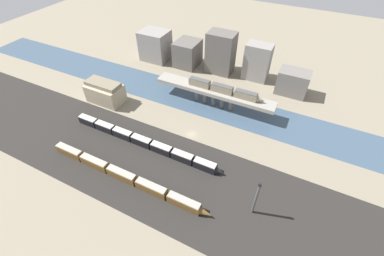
{
  "coord_description": "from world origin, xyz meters",
  "views": [
    {
      "loc": [
        37.11,
        -74.29,
        81.15
      ],
      "look_at": [
        0.0,
        0.5,
        3.56
      ],
      "focal_mm": 24.0,
      "sensor_mm": 36.0,
      "label": 1
    }
  ],
  "objects_px": {
    "warehouse_building": "(105,92)",
    "train_yard_mid": "(144,142)",
    "train_yard_near": "(125,176)",
    "train_on_bridge": "(225,90)",
    "signal_tower": "(256,199)"
  },
  "relations": [
    {
      "from": "train_yard_mid",
      "to": "signal_tower",
      "type": "xyz_separation_m",
      "value": [
        50.94,
        -9.89,
        6.38
      ]
    },
    {
      "from": "train_yard_near",
      "to": "warehouse_building",
      "type": "bearing_deg",
      "value": 137.29
    },
    {
      "from": "train_on_bridge",
      "to": "train_yard_near",
      "type": "height_order",
      "value": "train_on_bridge"
    },
    {
      "from": "train_on_bridge",
      "to": "train_yard_near",
      "type": "distance_m",
      "value": 61.3
    },
    {
      "from": "train_yard_near",
      "to": "signal_tower",
      "type": "xyz_separation_m",
      "value": [
        47.18,
        8.33,
        6.33
      ]
    },
    {
      "from": "train_yard_near",
      "to": "warehouse_building",
      "type": "xyz_separation_m",
      "value": [
        -39.33,
        36.3,
        3.47
      ]
    },
    {
      "from": "train_yard_near",
      "to": "train_yard_mid",
      "type": "bearing_deg",
      "value": 101.67
    },
    {
      "from": "train_yard_near",
      "to": "train_yard_mid",
      "type": "xyz_separation_m",
      "value": [
        -3.76,
        18.22,
        -0.06
      ]
    },
    {
      "from": "train_on_bridge",
      "to": "warehouse_building",
      "type": "height_order",
      "value": "train_on_bridge"
    },
    {
      "from": "warehouse_building",
      "to": "signal_tower",
      "type": "distance_m",
      "value": 90.96
    },
    {
      "from": "train_yard_mid",
      "to": "warehouse_building",
      "type": "distance_m",
      "value": 40.05
    },
    {
      "from": "train_yard_mid",
      "to": "warehouse_building",
      "type": "bearing_deg",
      "value": 153.06
    },
    {
      "from": "warehouse_building",
      "to": "train_yard_mid",
      "type": "bearing_deg",
      "value": -26.94
    },
    {
      "from": "train_yard_near",
      "to": "train_yard_mid",
      "type": "distance_m",
      "value": 18.61
    },
    {
      "from": "train_on_bridge",
      "to": "train_yard_near",
      "type": "relative_size",
      "value": 0.55
    }
  ]
}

